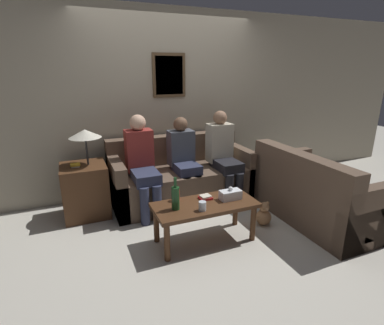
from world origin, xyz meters
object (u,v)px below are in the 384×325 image
object	(u,v)px
coffee_table	(205,209)
person_middle	(184,158)
person_left	(142,161)
teddy_bear	(264,215)
couch_main	(181,178)
couch_side	(316,195)
person_right	(223,153)
wine_bottle	(175,197)
drinking_glass	(202,206)

from	to	relation	value
coffee_table	person_middle	bearing A→B (deg)	81.53
person_left	teddy_bear	xyz separation A→B (m)	(1.23, -0.91, -0.55)
couch_main	coffee_table	xyz separation A→B (m)	(-0.15, -1.14, 0.06)
couch_side	teddy_bear	world-z (taller)	couch_side
coffee_table	person_right	world-z (taller)	person_right
wine_bottle	person_middle	bearing A→B (deg)	64.58
couch_side	coffee_table	bearing A→B (deg)	87.22
couch_main	person_middle	distance (m)	0.36
person_middle	wine_bottle	bearing A→B (deg)	-115.42
couch_main	couch_side	distance (m)	1.79
coffee_table	wine_bottle	size ratio (longest dim) A/B	3.25
couch_main	wine_bottle	distance (m)	1.27
couch_side	wine_bottle	distance (m)	1.82
couch_main	drinking_glass	distance (m)	1.31
wine_bottle	person_left	xyz separation A→B (m)	(-0.10, 0.97, 0.11)
coffee_table	teddy_bear	xyz separation A→B (m)	(0.80, 0.05, -0.25)
wine_bottle	person_middle	xyz separation A→B (m)	(0.48, 1.01, 0.08)
drinking_glass	coffee_table	bearing A→B (deg)	55.10
coffee_table	person_middle	distance (m)	1.05
wine_bottle	drinking_glass	bearing A→B (deg)	-28.76
person_right	coffee_table	bearing A→B (deg)	-127.22
coffee_table	person_left	distance (m)	1.10
person_left	teddy_bear	bearing A→B (deg)	-36.48
coffee_table	wine_bottle	distance (m)	0.38
person_middle	teddy_bear	bearing A→B (deg)	-55.55
wine_bottle	teddy_bear	size ratio (longest dim) A/B	1.17
person_left	person_middle	distance (m)	0.58
coffee_table	drinking_glass	xyz separation A→B (m)	(-0.10, -0.14, 0.11)
person_middle	teddy_bear	distance (m)	1.27
couch_main	drinking_glass	bearing A→B (deg)	-101.10
couch_side	coffee_table	distance (m)	1.47
coffee_table	drinking_glass	distance (m)	0.20
person_right	teddy_bear	xyz separation A→B (m)	(0.09, -0.88, -0.55)
teddy_bear	couch_main	bearing A→B (deg)	120.73
person_middle	person_right	distance (m)	0.56
drinking_glass	person_middle	size ratio (longest dim) A/B	0.08
person_left	person_middle	world-z (taller)	person_left
wine_bottle	person_middle	distance (m)	1.12
wine_bottle	teddy_bear	world-z (taller)	wine_bottle
coffee_table	person_right	bearing A→B (deg)	52.78
person_left	person_right	bearing A→B (deg)	-1.48
wine_bottle	drinking_glass	xyz separation A→B (m)	(0.24, -0.13, -0.08)
drinking_glass	person_left	xyz separation A→B (m)	(-0.33, 1.10, 0.19)
coffee_table	teddy_bear	size ratio (longest dim) A/B	3.79
wine_bottle	person_right	xyz separation A→B (m)	(1.04, 0.94, 0.11)
person_right	couch_main	bearing A→B (deg)	159.55
drinking_glass	person_left	bearing A→B (deg)	106.85
coffee_table	wine_bottle	bearing A→B (deg)	-178.61
couch_main	teddy_bear	bearing A→B (deg)	-59.27
couch_side	coffee_table	size ratio (longest dim) A/B	1.42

